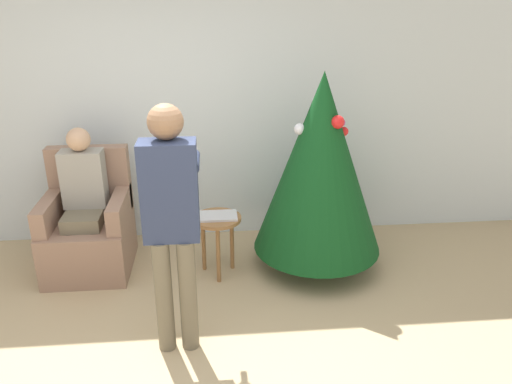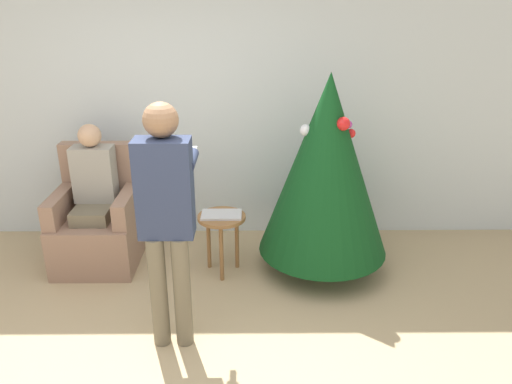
% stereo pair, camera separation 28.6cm
% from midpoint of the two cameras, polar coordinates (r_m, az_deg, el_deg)
% --- Properties ---
extents(ground_plane, '(14.00, 14.00, 0.00)m').
position_cam_midpoint_polar(ground_plane, '(3.45, -7.59, -20.90)').
color(ground_plane, tan).
extents(wall_back, '(8.00, 0.06, 2.70)m').
position_cam_midpoint_polar(wall_back, '(4.85, -5.32, 10.14)').
color(wall_back, silver).
rests_on(wall_back, ground_plane).
extents(christmas_tree, '(1.12, 1.12, 1.76)m').
position_cam_midpoint_polar(christmas_tree, '(4.23, 9.94, 2.91)').
color(christmas_tree, brown).
rests_on(christmas_tree, ground_plane).
extents(armchair, '(0.71, 0.76, 1.05)m').
position_cam_midpoint_polar(armchair, '(4.74, -15.86, -3.57)').
color(armchair, '#93705B').
rests_on(armchair, ground_plane).
extents(person_seated, '(0.36, 0.46, 1.28)m').
position_cam_midpoint_polar(person_seated, '(4.58, -16.41, 0.21)').
color(person_seated, '#6B604C').
rests_on(person_seated, ground_plane).
extents(person_standing, '(0.39, 0.57, 1.71)m').
position_cam_midpoint_polar(person_standing, '(3.28, -7.81, -1.96)').
color(person_standing, '#6B604C').
rests_on(person_standing, ground_plane).
extents(side_stool, '(0.42, 0.42, 0.55)m').
position_cam_midpoint_polar(side_stool, '(4.32, -2.04, -3.85)').
color(side_stool, olive).
rests_on(side_stool, ground_plane).
extents(laptop, '(0.34, 0.21, 0.02)m').
position_cam_midpoint_polar(laptop, '(4.28, -2.06, -2.63)').
color(laptop, silver).
rests_on(laptop, side_stool).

